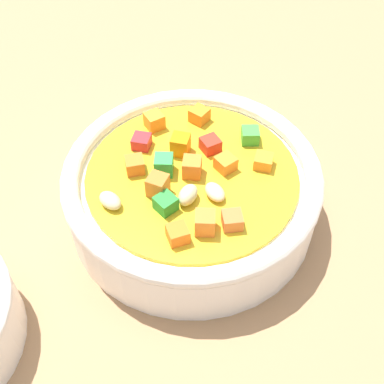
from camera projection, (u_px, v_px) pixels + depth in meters
ground_plane at (192, 220)px, 43.69cm from camera, size 140.00×140.00×2.00cm
soup_bowl_main at (192, 189)px, 40.73cm from camera, size 20.24×20.24×6.39cm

